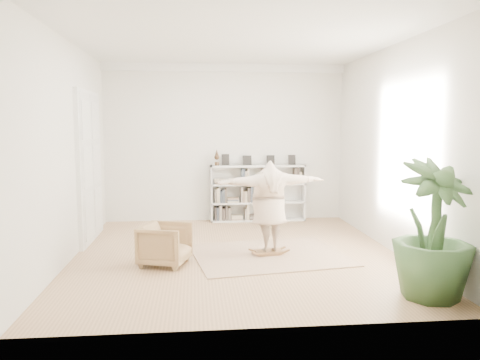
# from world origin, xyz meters

# --- Properties ---
(floor) EXTENTS (6.00, 6.00, 0.00)m
(floor) POSITION_xyz_m (0.00, 0.00, 0.00)
(floor) COLOR #98734E
(floor) RESTS_ON ground
(room_shell) EXTENTS (6.00, 6.00, 6.00)m
(room_shell) POSITION_xyz_m (0.00, 2.94, 3.51)
(room_shell) COLOR silver
(room_shell) RESTS_ON floor
(doors) EXTENTS (0.09, 1.78, 2.92)m
(doors) POSITION_xyz_m (-2.70, 1.30, 1.40)
(doors) COLOR white
(doors) RESTS_ON floor
(bookshelf) EXTENTS (2.20, 0.35, 1.64)m
(bookshelf) POSITION_xyz_m (0.74, 2.82, 0.64)
(bookshelf) COLOR silver
(bookshelf) RESTS_ON floor
(armchair) EXTENTS (0.90, 0.89, 0.66)m
(armchair) POSITION_xyz_m (-1.18, -0.52, 0.33)
(armchair) COLOR tan
(armchair) RESTS_ON floor
(rug) EXTENTS (2.78, 2.36, 0.02)m
(rug) POSITION_xyz_m (0.54, -0.15, 0.01)
(rug) COLOR tan
(rug) RESTS_ON floor
(rocker_board) EXTENTS (0.49, 0.34, 0.10)m
(rocker_board) POSITION_xyz_m (0.54, -0.15, 0.06)
(rocker_board) COLOR brown
(rocker_board) RESTS_ON rug
(person) EXTENTS (1.95, 0.80, 1.54)m
(person) POSITION_xyz_m (0.54, -0.15, 0.89)
(person) COLOR beige
(person) RESTS_ON rocker_board
(houseplant) EXTENTS (1.27, 1.27, 1.79)m
(houseplant) POSITION_xyz_m (2.30, -2.29, 0.89)
(houseplant) COLOR #36582C
(houseplant) RESTS_ON floor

